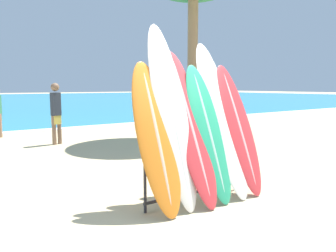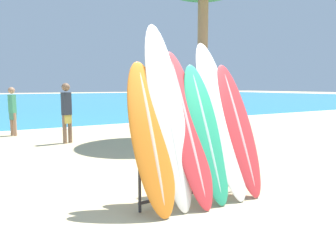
{
  "view_description": "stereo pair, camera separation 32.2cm",
  "coord_description": "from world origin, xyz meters",
  "px_view_note": "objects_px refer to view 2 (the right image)",
  "views": [
    {
      "loc": [
        -3.11,
        -3.33,
        1.65
      ],
      "look_at": [
        -0.09,
        1.01,
        1.0
      ],
      "focal_mm": 35.0,
      "sensor_mm": 36.0,
      "label": 1
    },
    {
      "loc": [
        -2.84,
        -3.51,
        1.65
      ],
      "look_at": [
        -0.09,
        1.01,
        1.0
      ],
      "focal_mm": 35.0,
      "sensor_mm": 36.0,
      "label": 2
    }
  ],
  "objects_px": {
    "surfboard_slot_1": "(168,114)",
    "surfboard_rack": "(197,165)",
    "surfboard_slot_0": "(151,137)",
    "surfboard_slot_5": "(238,128)",
    "surfboard_slot_3": "(206,132)",
    "person_far_left": "(12,109)",
    "surfboard_slot_2": "(187,126)",
    "surfboard_slot_4": "(220,118)",
    "person_near_water": "(67,111)"
  },
  "relations": [
    {
      "from": "surfboard_slot_3",
      "to": "surfboard_rack",
      "type": "bearing_deg",
      "value": 170.47
    },
    {
      "from": "surfboard_slot_1",
      "to": "surfboard_slot_0",
      "type": "bearing_deg",
      "value": -163.18
    },
    {
      "from": "surfboard_slot_5",
      "to": "surfboard_rack",
      "type": "bearing_deg",
      "value": 178.5
    },
    {
      "from": "surfboard_slot_2",
      "to": "surfboard_slot_4",
      "type": "relative_size",
      "value": 0.93
    },
    {
      "from": "surfboard_rack",
      "to": "surfboard_slot_0",
      "type": "xyz_separation_m",
      "value": [
        -0.76,
        -0.02,
        0.47
      ]
    },
    {
      "from": "surfboard_slot_4",
      "to": "surfboard_slot_1",
      "type": "bearing_deg",
      "value": 179.57
    },
    {
      "from": "surfboard_slot_4",
      "to": "surfboard_slot_5",
      "type": "xyz_separation_m",
      "value": [
        0.3,
        -0.08,
        -0.17
      ]
    },
    {
      "from": "surfboard_rack",
      "to": "surfboard_slot_5",
      "type": "distance_m",
      "value": 0.9
    },
    {
      "from": "surfboard_rack",
      "to": "surfboard_slot_2",
      "type": "relative_size",
      "value": 0.87
    },
    {
      "from": "surfboard_slot_4",
      "to": "surfboard_rack",
      "type": "bearing_deg",
      "value": -172.18
    },
    {
      "from": "surfboard_rack",
      "to": "person_far_left",
      "type": "distance_m",
      "value": 8.3
    },
    {
      "from": "surfboard_rack",
      "to": "surfboard_slot_3",
      "type": "distance_m",
      "value": 0.49
    },
    {
      "from": "surfboard_slot_5",
      "to": "person_near_water",
      "type": "height_order",
      "value": "surfboard_slot_5"
    },
    {
      "from": "surfboard_slot_0",
      "to": "person_far_left",
      "type": "xyz_separation_m",
      "value": [
        -0.77,
        8.17,
        -0.12
      ]
    },
    {
      "from": "surfboard_slot_1",
      "to": "surfboard_rack",
      "type": "bearing_deg",
      "value": -9.1
    },
    {
      "from": "surfboard_slot_4",
      "to": "person_near_water",
      "type": "distance_m",
      "value": 5.79
    },
    {
      "from": "person_near_water",
      "to": "person_far_left",
      "type": "distance_m",
      "value": 2.63
    },
    {
      "from": "person_far_left",
      "to": "surfboard_rack",
      "type": "bearing_deg",
      "value": 163.66
    },
    {
      "from": "surfboard_slot_3",
      "to": "surfboard_slot_5",
      "type": "relative_size",
      "value": 0.99
    },
    {
      "from": "surfboard_slot_3",
      "to": "person_far_left",
      "type": "xyz_separation_m",
      "value": [
        -1.67,
        8.17,
        -0.11
      ]
    },
    {
      "from": "surfboard_slot_0",
      "to": "person_near_water",
      "type": "distance_m",
      "value": 5.82
    },
    {
      "from": "surfboard_slot_3",
      "to": "surfboard_slot_4",
      "type": "relative_size",
      "value": 0.85
    },
    {
      "from": "surfboard_slot_2",
      "to": "person_near_water",
      "type": "height_order",
      "value": "surfboard_slot_2"
    },
    {
      "from": "surfboard_slot_3",
      "to": "surfboard_slot_5",
      "type": "xyz_separation_m",
      "value": [
        0.63,
        0.0,
        0.01
      ]
    },
    {
      "from": "surfboard_slot_3",
      "to": "person_near_water",
      "type": "xyz_separation_m",
      "value": [
        -0.5,
        5.81,
        -0.05
      ]
    },
    {
      "from": "surfboard_slot_2",
      "to": "surfboard_slot_3",
      "type": "relative_size",
      "value": 1.1
    },
    {
      "from": "person_near_water",
      "to": "person_far_left",
      "type": "height_order",
      "value": "person_near_water"
    },
    {
      "from": "person_far_left",
      "to": "surfboard_slot_4",
      "type": "bearing_deg",
      "value": 166.92
    },
    {
      "from": "surfboard_slot_2",
      "to": "surfboard_slot_5",
      "type": "bearing_deg",
      "value": -2.86
    },
    {
      "from": "surfboard_slot_5",
      "to": "person_far_left",
      "type": "xyz_separation_m",
      "value": [
        -2.3,
        8.17,
        -0.12
      ]
    },
    {
      "from": "surfboard_rack",
      "to": "surfboard_slot_1",
      "type": "xyz_separation_m",
      "value": [
        -0.45,
        0.07,
        0.75
      ]
    },
    {
      "from": "surfboard_slot_1",
      "to": "surfboard_slot_5",
      "type": "xyz_separation_m",
      "value": [
        1.21,
        -0.09,
        -0.27
      ]
    },
    {
      "from": "surfboard_rack",
      "to": "surfboard_slot_5",
      "type": "xyz_separation_m",
      "value": [
        0.77,
        -0.02,
        0.48
      ]
    },
    {
      "from": "surfboard_slot_1",
      "to": "surfboard_slot_4",
      "type": "relative_size",
      "value": 1.09
    },
    {
      "from": "surfboard_slot_2",
      "to": "surfboard_slot_4",
      "type": "height_order",
      "value": "surfboard_slot_4"
    },
    {
      "from": "surfboard_slot_2",
      "to": "person_far_left",
      "type": "bearing_deg",
      "value": 99.61
    },
    {
      "from": "surfboard_slot_2",
      "to": "surfboard_slot_4",
      "type": "xyz_separation_m",
      "value": [
        0.63,
        0.04,
        0.08
      ]
    },
    {
      "from": "person_far_left",
      "to": "person_near_water",
      "type": "bearing_deg",
      "value": 179.27
    },
    {
      "from": "surfboard_slot_3",
      "to": "person_near_water",
      "type": "bearing_deg",
      "value": 94.93
    },
    {
      "from": "surfboard_slot_2",
      "to": "surfboard_slot_0",
      "type": "bearing_deg",
      "value": -175.32
    },
    {
      "from": "surfboard_slot_2",
      "to": "surfboard_slot_3",
      "type": "xyz_separation_m",
      "value": [
        0.29,
        -0.05,
        -0.09
      ]
    },
    {
      "from": "surfboard_slot_3",
      "to": "person_far_left",
      "type": "height_order",
      "value": "surfboard_slot_3"
    },
    {
      "from": "surfboard_slot_2",
      "to": "person_far_left",
      "type": "xyz_separation_m",
      "value": [
        -1.38,
        8.12,
        -0.21
      ]
    },
    {
      "from": "surfboard_slot_0",
      "to": "surfboard_slot_5",
      "type": "xyz_separation_m",
      "value": [
        1.52,
        0.0,
        0.0
      ]
    },
    {
      "from": "surfboard_rack",
      "to": "surfboard_slot_4",
      "type": "height_order",
      "value": "surfboard_slot_4"
    },
    {
      "from": "surfboard_slot_5",
      "to": "person_far_left",
      "type": "distance_m",
      "value": 8.49
    },
    {
      "from": "surfboard_slot_0",
      "to": "person_far_left",
      "type": "bearing_deg",
      "value": 95.41
    },
    {
      "from": "surfboard_slot_0",
      "to": "person_near_water",
      "type": "height_order",
      "value": "surfboard_slot_0"
    },
    {
      "from": "surfboard_rack",
      "to": "surfboard_slot_3",
      "type": "height_order",
      "value": "surfboard_slot_3"
    },
    {
      "from": "surfboard_slot_5",
      "to": "person_near_water",
      "type": "xyz_separation_m",
      "value": [
        -1.13,
        5.81,
        -0.06
      ]
    }
  ]
}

